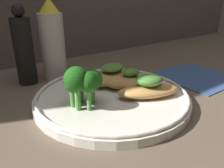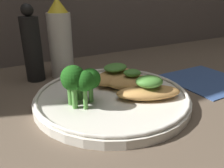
# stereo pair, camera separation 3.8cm
# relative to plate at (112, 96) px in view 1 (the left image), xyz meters

# --- Properties ---
(ground_plane) EXTENTS (1.80, 1.80, 0.01)m
(ground_plane) POSITION_rel_plate_xyz_m (0.00, 0.00, -0.01)
(ground_plane) COLOR brown
(plate) EXTENTS (0.27, 0.27, 0.02)m
(plate) POSITION_rel_plate_xyz_m (0.00, 0.00, 0.00)
(plate) COLOR silver
(plate) RESTS_ON ground_plane
(grilled_meat_front) EXTENTS (0.12, 0.09, 0.04)m
(grilled_meat_front) POSITION_rel_plate_xyz_m (0.05, -0.04, 0.02)
(grilled_meat_front) COLOR tan
(grilled_meat_front) RESTS_ON plate
(grilled_meat_middle) EXTENTS (0.11, 0.10, 0.04)m
(grilled_meat_middle) POSITION_rel_plate_xyz_m (0.05, 0.01, 0.02)
(grilled_meat_middle) COLOR tan
(grilled_meat_middle) RESTS_ON plate
(grilled_meat_back) EXTENTS (0.11, 0.09, 0.04)m
(grilled_meat_back) POSITION_rel_plate_xyz_m (0.03, 0.05, 0.02)
(grilled_meat_back) COLOR tan
(grilled_meat_back) RESTS_ON plate
(broccoli_bunch) EXTENTS (0.07, 0.06, 0.07)m
(broccoli_bunch) POSITION_rel_plate_xyz_m (-0.06, -0.01, 0.05)
(broccoli_bunch) COLOR #569942
(broccoli_bunch) RESTS_ON plate
(sauce_bottle) EXTENTS (0.05, 0.05, 0.18)m
(sauce_bottle) POSITION_rel_plate_xyz_m (-0.03, 0.18, 0.07)
(sauce_bottle) COLOR white
(sauce_bottle) RESTS_ON ground_plane
(pepper_grinder) EXTENTS (0.04, 0.04, 0.16)m
(pepper_grinder) POSITION_rel_plate_xyz_m (-0.09, 0.18, 0.07)
(pepper_grinder) COLOR black
(pepper_grinder) RESTS_ON ground_plane
(napkin) EXTENTS (0.16, 0.16, 0.00)m
(napkin) POSITION_rel_plate_xyz_m (0.24, -0.02, -0.01)
(napkin) COLOR #334C7F
(napkin) RESTS_ON ground_plane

